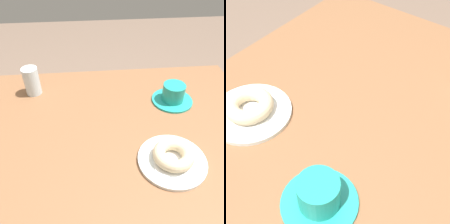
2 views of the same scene
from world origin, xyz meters
The scene contains 5 objects.
table centered at (0.00, 0.00, 0.62)m, with size 1.04×0.76×0.71m.
plate_sugar_ring centered at (-0.14, 0.16, 0.72)m, with size 0.20×0.20×0.01m, color white.
napkin_sugar_ring centered at (-0.14, 0.16, 0.72)m, with size 0.12×0.12×0.00m, color white.
donut_sugar_ring centered at (-0.14, 0.16, 0.74)m, with size 0.12×0.12×0.04m, color beige.
coffee_cup centered at (-0.23, -0.13, 0.74)m, with size 0.15×0.15×0.07m.
Camera 2 is at (-0.44, -0.34, 1.28)m, focal length 50.94 mm.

